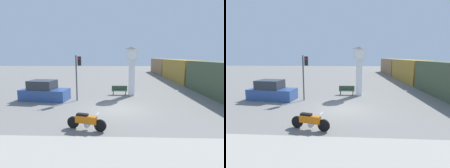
{
  "view_description": "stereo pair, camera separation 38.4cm",
  "coord_description": "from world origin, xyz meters",
  "views": [
    {
      "loc": [
        -0.04,
        -12.67,
        3.92
      ],
      "look_at": [
        -0.49,
        0.54,
        1.84
      ],
      "focal_mm": 28.0,
      "sensor_mm": 36.0,
      "label": 1
    },
    {
      "loc": [
        0.35,
        -12.65,
        3.92
      ],
      "look_at": [
        -0.49,
        0.54,
        1.84
      ],
      "focal_mm": 28.0,
      "sensor_mm": 36.0,
      "label": 2
    }
  ],
  "objects": [
    {
      "name": "clock_tower",
      "position": [
        1.35,
        4.92,
        3.24
      ],
      "size": [
        1.31,
        1.31,
        4.88
      ],
      "color": "white",
      "rests_on": "ground_plane"
    },
    {
      "name": "motorcycle",
      "position": [
        -1.73,
        -3.78,
        0.48
      ],
      "size": [
        2.21,
        0.76,
        1.0
      ],
      "rotation": [
        0.0,
        0.0,
        -0.26
      ],
      "color": "black",
      "rests_on": "ground_plane"
    },
    {
      "name": "freight_train",
      "position": [
        10.08,
        16.22,
        1.7
      ],
      "size": [
        2.8,
        35.96,
        3.4
      ],
      "color": "#425138",
      "rests_on": "ground_plane"
    },
    {
      "name": "parked_car",
      "position": [
        -6.71,
        2.65,
        0.75
      ],
      "size": [
        4.37,
        2.26,
        1.8
      ],
      "rotation": [
        0.0,
        0.0,
        -0.11
      ],
      "color": "#2D4C8C",
      "rests_on": "ground_plane"
    },
    {
      "name": "ground_plane",
      "position": [
        0.0,
        0.0,
        0.0
      ],
      "size": [
        120.0,
        120.0,
        0.0
      ],
      "primitive_type": "plane",
      "color": "slate"
    },
    {
      "name": "traffic_light",
      "position": [
        -3.55,
        2.53,
        2.78
      ],
      "size": [
        0.5,
        0.35,
        4.03
      ],
      "color": "#47474C",
      "rests_on": "ground_plane"
    },
    {
      "name": "bench",
      "position": [
        0.13,
        5.09,
        0.49
      ],
      "size": [
        1.6,
        0.44,
        0.92
      ],
      "color": "#384C38",
      "rests_on": "ground_plane"
    }
  ]
}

